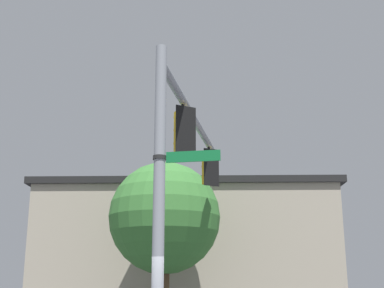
{
  "coord_description": "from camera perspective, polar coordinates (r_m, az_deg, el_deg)",
  "views": [
    {
      "loc": [
        -4.01,
        -9.57,
        1.9
      ],
      "look_at": [
        2.14,
        2.84,
        5.7
      ],
      "focal_mm": 49.57,
      "sensor_mm": 36.0,
      "label": 1
    }
  ],
  "objects": [
    {
      "name": "traffic_light_mid_inner",
      "position": [
        17.24,
        1.8,
        -2.62
      ],
      "size": [
        0.54,
        0.49,
        1.31
      ],
      "color": "black"
    },
    {
      "name": "storefront_building",
      "position": [
        26.02,
        -0.51,
        -12.24
      ],
      "size": [
        15.73,
        13.24,
        6.6
      ],
      "color": "#A89E89",
      "rests_on": "ground"
    },
    {
      "name": "signal_pole",
      "position": [
        10.5,
        -3.59,
        -6.82
      ],
      "size": [
        0.23,
        0.23,
        6.91
      ],
      "primitive_type": "cylinder",
      "color": "gray",
      "rests_on": "ground"
    },
    {
      "name": "tree_by_storefront",
      "position": [
        20.12,
        -2.97,
        -7.95
      ],
      "size": [
        4.18,
        4.18,
        6.6
      ],
      "color": "#4C3823",
      "rests_on": "ground"
    },
    {
      "name": "street_name_sign",
      "position": [
        10.6,
        -1.5,
        -1.41
      ],
      "size": [
        1.13,
        0.89,
        0.22
      ],
      "color": "#147238"
    },
    {
      "name": "traffic_light_nearest_pole",
      "position": [
        13.21,
        -1.03,
        1.36
      ],
      "size": [
        0.54,
        0.49,
        1.31
      ],
      "color": "black"
    },
    {
      "name": "mast_arm",
      "position": [
        14.91,
        0.23,
        2.64
      ],
      "size": [
        4.84,
        6.34,
        0.21
      ],
      "primitive_type": "cylinder",
      "rotation": [
        0.0,
        1.57,
        0.93
      ],
      "color": "gray"
    }
  ]
}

